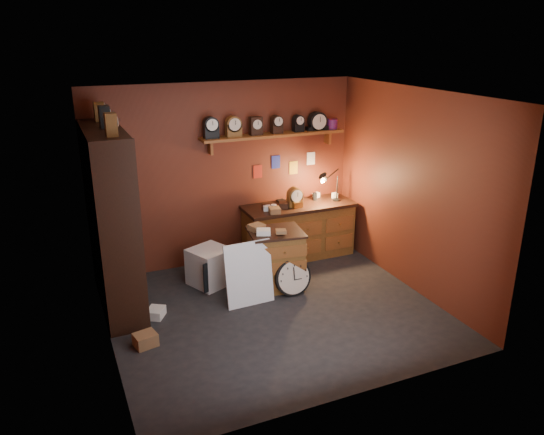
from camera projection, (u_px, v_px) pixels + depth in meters
The scene contains 11 objects.
floor at pixel (275, 311), 6.72m from camera, with size 4.00×4.00×0.00m, color black.
room_shell at pixel (275, 178), 6.26m from camera, with size 4.02×3.62×2.71m.
shelving_unit at pixel (109, 213), 6.48m from camera, with size 0.47×1.60×2.58m.
workbench at pixel (299, 227), 8.23m from camera, with size 1.73×0.66×1.36m.
low_cabinet at pixel (276, 257), 7.24m from camera, with size 0.80×0.70×0.91m.
big_round_clock at pixel (293, 277), 7.08m from camera, with size 0.51×0.17×0.51m.
white_panel at pixel (250, 302), 6.94m from camera, with size 0.64×0.03×0.85m, color silver.
mini_fridge at pixel (210, 267), 7.38m from camera, with size 0.66×0.69×0.52m.
floor_box_a at pixel (145, 340), 5.97m from camera, with size 0.24×0.21×0.15m, color brown.
floor_box_b at pixel (156, 313), 6.58m from camera, with size 0.19×0.23×0.11m, color white.
floor_box_c at pixel (242, 295), 6.94m from camera, with size 0.26×0.22×0.20m, color brown.
Camera 1 is at (-2.39, -5.44, 3.37)m, focal length 35.00 mm.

